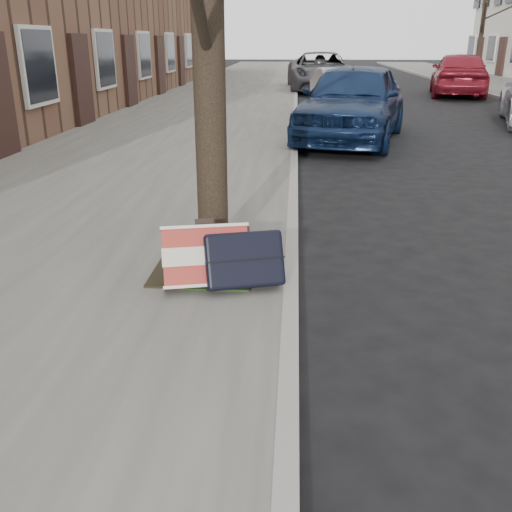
# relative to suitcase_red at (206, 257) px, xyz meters

# --- Properties ---
(ground) EXTENTS (120.00, 120.00, 0.00)m
(ground) POSITION_rel_suitcase_red_xyz_m (1.93, -0.84, -0.38)
(ground) COLOR black
(ground) RESTS_ON ground
(near_sidewalk) EXTENTS (5.00, 70.00, 0.12)m
(near_sidewalk) POSITION_rel_suitcase_red_xyz_m (-1.77, 14.16, -0.32)
(near_sidewalk) COLOR gray
(near_sidewalk) RESTS_ON ground
(dirt_patch) EXTENTS (0.85, 0.85, 0.02)m
(dirt_patch) POSITION_rel_suitcase_red_xyz_m (-0.07, 0.36, -0.25)
(dirt_patch) COLOR black
(dirt_patch) RESTS_ON near_sidewalk
(suitcase_red) EXTENTS (0.73, 0.50, 0.51)m
(suitcase_red) POSITION_rel_suitcase_red_xyz_m (0.00, 0.00, 0.00)
(suitcase_red) COLOR maroon
(suitcase_red) RESTS_ON near_sidewalk
(suitcase_navy) EXTENTS (0.69, 0.52, 0.48)m
(suitcase_navy) POSITION_rel_suitcase_red_xyz_m (0.30, 0.00, -0.02)
(suitcase_navy) COLOR black
(suitcase_navy) RESTS_ON near_sidewalk
(car_near_front) EXTENTS (2.92, 4.92, 1.57)m
(car_near_front) POSITION_rel_suitcase_red_xyz_m (1.85, 7.94, 0.41)
(car_near_front) COLOR #122348
(car_near_front) RESTS_ON ground
(car_near_mid) EXTENTS (1.85, 4.05, 1.29)m
(car_near_mid) POSITION_rel_suitcase_red_xyz_m (1.98, 11.08, 0.27)
(car_near_mid) COLOR #AFB0B6
(car_near_mid) RESTS_ON ground
(car_near_back) EXTENTS (2.77, 5.56, 1.51)m
(car_near_back) POSITION_rel_suitcase_red_xyz_m (1.65, 20.01, 0.38)
(car_near_back) COLOR #3E3D42
(car_near_back) RESTS_ON ground
(car_far_back) EXTENTS (2.74, 4.97, 1.60)m
(car_far_back) POSITION_rel_suitcase_red_xyz_m (6.64, 18.20, 0.42)
(car_far_back) COLOR maroon
(car_far_back) RESTS_ON ground
(tree_far_c) EXTENTS (0.21, 0.21, 5.46)m
(tree_far_c) POSITION_rel_suitcase_red_xyz_m (9.13, 24.57, 2.47)
(tree_far_c) COLOR black
(tree_far_c) RESTS_ON far_sidewalk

